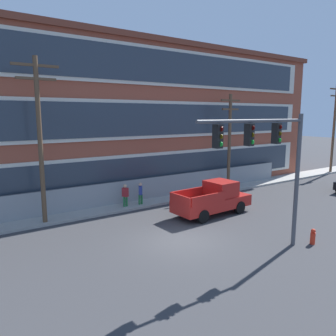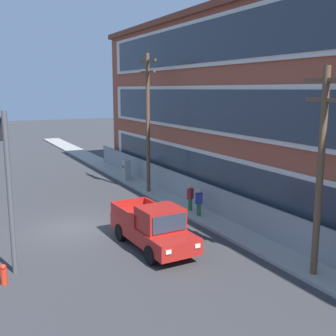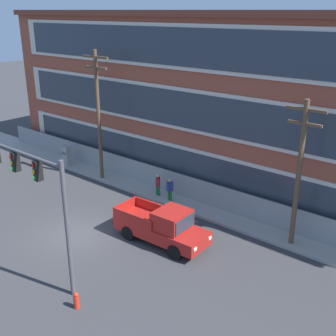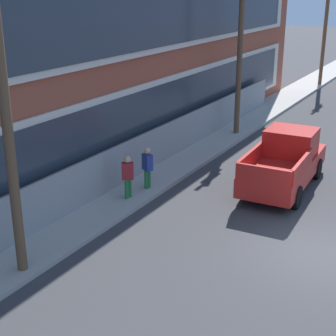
% 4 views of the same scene
% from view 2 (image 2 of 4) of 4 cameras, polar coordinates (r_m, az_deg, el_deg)
% --- Properties ---
extents(ground_plane, '(160.00, 160.00, 0.00)m').
position_cam_2_polar(ground_plane, '(22.55, -12.58, -7.96)').
color(ground_plane, '#38383A').
extents(sidewalk_building_side, '(80.00, 2.13, 0.16)m').
position_cam_2_polar(sidewalk_building_side, '(25.13, 3.42, -5.58)').
color(sidewalk_building_side, '#9E9B93').
rests_on(sidewalk_building_side, ground).
extents(brick_mill_building, '(38.62, 11.98, 11.87)m').
position_cam_2_polar(brick_mill_building, '(26.37, 19.38, 7.55)').
color(brick_mill_building, brown).
rests_on(brick_mill_building, ground).
extents(chain_link_fence, '(34.78, 0.06, 1.73)m').
position_cam_2_polar(chain_link_fence, '(25.72, 3.75, -3.35)').
color(chain_link_fence, gray).
rests_on(chain_link_fence, ground).
extents(traffic_signal_mast, '(6.28, 0.43, 6.33)m').
position_cam_2_polar(traffic_signal_mast, '(18.74, -21.67, 2.39)').
color(traffic_signal_mast, '#4C4C51').
rests_on(traffic_signal_mast, ground).
extents(pickup_truck_red, '(5.44, 2.19, 2.08)m').
position_cam_2_polar(pickup_truck_red, '(19.04, -1.95, -8.13)').
color(pickup_truck_red, '#AD1E19').
rests_on(pickup_truck_red, ground).
extents(utility_pole_near_corner, '(2.48, 0.26, 9.40)m').
position_cam_2_polar(utility_pole_near_corner, '(28.30, -2.74, 6.75)').
color(utility_pole_near_corner, brown).
rests_on(utility_pole_near_corner, ground).
extents(utility_pole_midblock, '(2.04, 0.26, 7.92)m').
position_cam_2_polar(utility_pole_midblock, '(16.31, 19.97, 0.26)').
color(utility_pole_midblock, brown).
rests_on(utility_pole_midblock, ground).
extents(electrical_cabinet, '(0.68, 0.53, 1.71)m').
position_cam_2_polar(electrical_cabinet, '(32.73, -5.65, -0.39)').
color(electrical_cabinet, '#939993').
rests_on(electrical_cabinet, ground).
extents(pedestrian_near_cabinet, '(0.42, 0.47, 1.69)m').
position_cam_2_polar(pedestrian_near_cabinet, '(24.40, 3.04, -3.89)').
color(pedestrian_near_cabinet, '#236B38').
rests_on(pedestrian_near_cabinet, ground).
extents(pedestrian_by_fence, '(0.40, 0.47, 1.69)m').
position_cam_2_polar(pedestrian_by_fence, '(23.43, 4.20, -4.53)').
color(pedestrian_by_fence, '#236B38').
rests_on(pedestrian_by_fence, ground).
extents(fire_hydrant, '(0.24, 0.24, 0.78)m').
position_cam_2_polar(fire_hydrant, '(17.08, -21.37, -13.28)').
color(fire_hydrant, red).
rests_on(fire_hydrant, ground).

